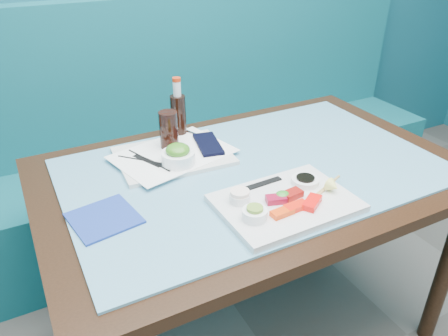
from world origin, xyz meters
name	(u,v)px	position (x,y,z in m)	size (l,w,h in m)	color
booth_bench	(169,162)	(0.00, 2.29, 0.37)	(3.00, 0.56, 1.17)	#0F575F
dining_table	(253,191)	(0.00, 1.45, 0.67)	(1.40, 0.90, 0.75)	black
glass_top	(254,169)	(0.00, 1.45, 0.75)	(1.22, 0.76, 0.01)	#5895B1
sashimi_plate	(285,203)	(-0.04, 1.22, 0.77)	(0.39, 0.28, 0.02)	silver
salmon_left	(282,213)	(-0.09, 1.16, 0.79)	(0.06, 0.03, 0.02)	#FF400A
salmon_mid	(296,207)	(-0.04, 1.17, 0.79)	(0.07, 0.03, 0.02)	#FF1D0A
salmon_right	(312,203)	(0.01, 1.16, 0.79)	(0.07, 0.04, 0.02)	#FF0F0A
tuna_left	(276,199)	(-0.07, 1.22, 0.79)	(0.06, 0.03, 0.02)	maroon
tuna_right	(292,194)	(-0.01, 1.22, 0.79)	(0.06, 0.04, 0.02)	maroon
seaweed_garnish	(283,195)	(-0.04, 1.23, 0.79)	(0.04, 0.04, 0.02)	#278C20
ramekin_wasabi	(255,214)	(-0.16, 1.18, 0.79)	(0.07, 0.07, 0.03)	white
wasabi_fill	(255,208)	(-0.16, 1.18, 0.81)	(0.04, 0.04, 0.01)	olive
ramekin_ginger	(240,198)	(-0.16, 1.27, 0.79)	(0.06, 0.06, 0.02)	white
ginger_fill	(240,192)	(-0.16, 1.27, 0.81)	(0.06, 0.06, 0.01)	#FEE2D1
soy_dish	(305,181)	(0.07, 1.27, 0.79)	(0.08, 0.08, 0.02)	white
soy_fill	(305,178)	(0.07, 1.27, 0.80)	(0.06, 0.06, 0.01)	black
lemon_wedge	(333,186)	(0.11, 1.19, 0.80)	(0.04, 0.04, 0.03)	#FBFF78
chopstick_sleeve	(262,184)	(-0.05, 1.32, 0.78)	(0.14, 0.02, 0.00)	black
wooden_chopstick_a	(320,192)	(0.07, 1.20, 0.78)	(0.01, 0.01, 0.24)	#A98F4F
wooden_chopstick_b	(323,191)	(0.08, 1.20, 0.78)	(0.01, 0.01, 0.20)	tan
serving_tray	(173,156)	(-0.21, 1.64, 0.77)	(0.38, 0.28, 0.01)	silver
paper_placemat	(173,154)	(-0.21, 1.64, 0.77)	(0.38, 0.27, 0.00)	white
seaweed_bowl	(178,158)	(-0.22, 1.57, 0.79)	(0.11, 0.11, 0.04)	white
seaweed_salad	(178,150)	(-0.22, 1.57, 0.82)	(0.08, 0.08, 0.04)	#38781B
cola_glass	(169,130)	(-0.20, 1.70, 0.84)	(0.06, 0.06, 0.13)	black
navy_pouch	(208,144)	(-0.08, 1.64, 0.78)	(0.08, 0.18, 0.01)	black
fork	(195,134)	(-0.08, 1.75, 0.78)	(0.01, 0.01, 0.08)	silver
black_chopstick_a	(146,161)	(-0.31, 1.63, 0.77)	(0.01, 0.01, 0.21)	black
black_chopstick_b	(149,160)	(-0.30, 1.63, 0.77)	(0.01, 0.01, 0.22)	black
tray_sleeve	(148,161)	(-0.31, 1.63, 0.77)	(0.02, 0.13, 0.00)	black
cola_bottle_body	(179,117)	(-0.13, 1.79, 0.84)	(0.06, 0.06, 0.16)	black
cola_bottle_neck	(177,89)	(-0.13, 1.79, 0.95)	(0.03, 0.03, 0.06)	silver
cola_bottle_cap	(176,79)	(-0.13, 1.79, 0.98)	(0.03, 0.03, 0.01)	red
blue_napkin	(104,218)	(-0.51, 1.39, 0.76)	(0.17, 0.17, 0.01)	navy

